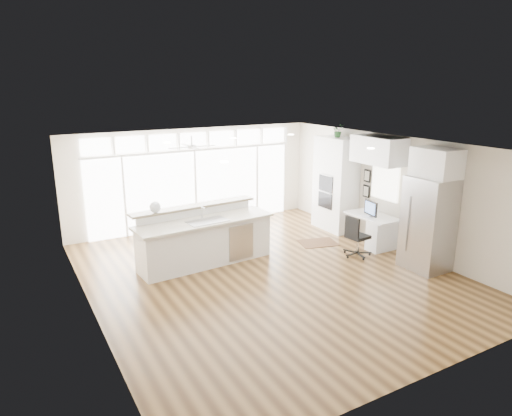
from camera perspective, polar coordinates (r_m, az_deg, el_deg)
floor at (r=9.64m, az=1.59°, el=-8.38°), size 7.00×8.00×0.02m
ceiling at (r=8.90m, az=1.72°, el=7.80°), size 7.00×8.00×0.02m
wall_back at (r=12.67m, az=-7.78°, el=3.77°), size 7.00×0.04×2.70m
wall_front at (r=6.32m, az=21.06°, el=-9.29°), size 7.00×0.04×2.70m
wall_left at (r=8.02m, az=-20.32°, el=-3.96°), size 0.04×8.00×2.70m
wall_right at (r=11.33m, az=16.98°, el=1.86°), size 0.04×8.00×2.70m
glass_wall at (r=12.68m, az=-7.62°, el=2.40°), size 5.80×0.06×2.08m
transom_row at (r=12.45m, az=-7.84°, el=8.37°), size 5.90×0.06×0.40m
desk_window at (r=11.47m, az=15.84°, el=3.12°), size 0.04×0.85×0.85m
ceiling_fan at (r=11.20m, az=-8.05°, el=8.10°), size 1.16×1.16×0.32m
recessed_lights at (r=9.07m, az=1.06°, el=7.83°), size 3.40×3.00×0.02m
oven_cabinet at (r=12.42m, az=9.91°, el=2.97°), size 0.64×1.20×2.50m
desk_nook at (r=11.54m, az=14.26°, el=-2.72°), size 0.72×1.30×0.76m
upper_cabinets at (r=11.13m, az=15.08°, el=7.00°), size 0.64×1.30×0.64m
refrigerator at (r=10.28m, az=20.72°, el=-1.86°), size 0.76×0.90×2.00m
fridge_cabinet at (r=10.04m, az=21.64°, el=5.29°), size 0.64×0.90×0.60m
framed_photos at (r=11.93m, az=13.69°, el=2.99°), size 0.06×0.22×0.80m
kitchen_island at (r=10.06m, az=-6.37°, el=-3.62°), size 3.16×1.38×1.22m
rug at (r=11.54m, az=7.76°, el=-4.33°), size 1.05×0.86×0.01m
office_chair at (r=10.72m, az=12.61°, el=-3.45°), size 0.54×0.51×0.96m
fishbowl at (r=9.83m, az=-12.49°, el=0.12°), size 0.27×0.27×0.24m
monitor at (r=11.32m, az=14.16°, el=0.01°), size 0.16×0.49×0.40m
keyboard at (r=11.26m, az=13.47°, el=-1.05°), size 0.13×0.32×0.02m
potted_plant at (r=12.20m, az=10.21°, el=9.31°), size 0.33×0.36×0.26m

